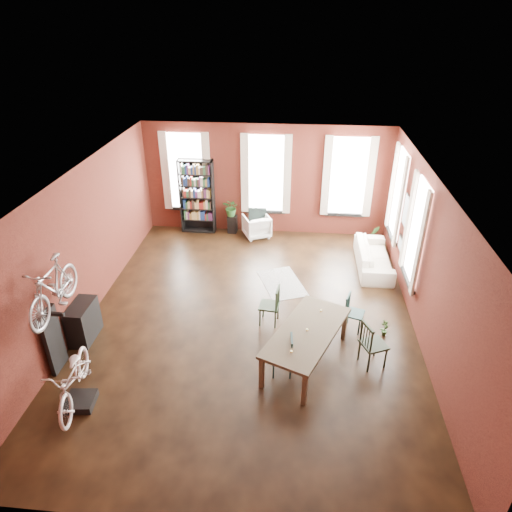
# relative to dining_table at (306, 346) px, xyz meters

# --- Properties ---
(room) EXTENTS (9.00, 9.04, 3.22)m
(room) POSITION_rel_dining_table_xyz_m (-0.96, 1.80, 1.77)
(room) COLOR black
(room) RESTS_ON ground
(dining_table) EXTENTS (1.76, 2.37, 0.73)m
(dining_table) POSITION_rel_dining_table_xyz_m (0.00, 0.00, 0.00)
(dining_table) COLOR #4D412E
(dining_table) RESTS_ON ground
(dining_chair_a) EXTENTS (0.40, 0.40, 0.82)m
(dining_chair_a) POSITION_rel_dining_table_xyz_m (-0.44, -0.35, 0.04)
(dining_chair_a) COLOR #173134
(dining_chair_a) RESTS_ON ground
(dining_chair_b) EXTENTS (0.45, 0.45, 0.88)m
(dining_chair_b) POSITION_rel_dining_table_xyz_m (-0.78, 1.15, 0.07)
(dining_chair_b) COLOR #1E2E1B
(dining_chair_b) RESTS_ON ground
(dining_chair_c) EXTENTS (0.57, 0.57, 0.94)m
(dining_chair_c) POSITION_rel_dining_table_xyz_m (1.25, 0.05, 0.10)
(dining_chair_c) COLOR black
(dining_chair_c) RESTS_ON ground
(dining_chair_d) EXTENTS (0.47, 0.47, 0.81)m
(dining_chair_d) POSITION_rel_dining_table_xyz_m (1.00, 1.09, 0.04)
(dining_chair_d) COLOR #16312F
(dining_chair_d) RESTS_ON ground
(bookshelf) EXTENTS (1.00, 0.32, 2.20)m
(bookshelf) POSITION_rel_dining_table_xyz_m (-3.20, 5.48, 0.73)
(bookshelf) COLOR black
(bookshelf) RESTS_ON ground
(white_armchair) EXTENTS (0.92, 0.89, 0.73)m
(white_armchair) POSITION_rel_dining_table_xyz_m (-1.44, 5.28, -0.00)
(white_armchair) COLOR white
(white_armchair) RESTS_ON ground
(cream_sofa) EXTENTS (0.61, 2.08, 0.81)m
(cream_sofa) POSITION_rel_dining_table_xyz_m (1.75, 3.78, 0.04)
(cream_sofa) COLOR beige
(cream_sofa) RESTS_ON ground
(striped_rug) EXTENTS (1.35, 1.66, 0.01)m
(striped_rug) POSITION_rel_dining_table_xyz_m (-0.57, 2.75, -0.36)
(striped_rug) COLOR black
(striped_rug) RESTS_ON ground
(bike_trainer) EXTENTS (0.52, 0.52, 0.14)m
(bike_trainer) POSITION_rel_dining_table_xyz_m (-3.82, -1.46, -0.30)
(bike_trainer) COLOR black
(bike_trainer) RESTS_ON ground
(bike_wall_rack) EXTENTS (0.16, 0.60, 1.30)m
(bike_wall_rack) POSITION_rel_dining_table_xyz_m (-4.60, -0.62, 0.28)
(bike_wall_rack) COLOR black
(bike_wall_rack) RESTS_ON ground
(console_table) EXTENTS (0.40, 0.80, 0.80)m
(console_table) POSITION_rel_dining_table_xyz_m (-4.48, 0.28, 0.03)
(console_table) COLOR black
(console_table) RESTS_ON ground
(plant_stand) EXTENTS (0.28, 0.28, 0.53)m
(plant_stand) POSITION_rel_dining_table_xyz_m (-2.19, 5.48, -0.10)
(plant_stand) COLOR black
(plant_stand) RESTS_ON ground
(plant_by_sofa) EXTENTS (0.41, 0.64, 0.27)m
(plant_by_sofa) POSITION_rel_dining_table_xyz_m (1.89, 5.06, -0.23)
(plant_by_sofa) COLOR #2A5823
(plant_by_sofa) RESTS_ON ground
(plant_small) EXTENTS (0.39, 0.40, 0.13)m
(plant_small) POSITION_rel_dining_table_xyz_m (1.62, 0.94, -0.30)
(plant_small) COLOR #2E5421
(plant_small) RESTS_ON ground
(bicycle_floor) EXTENTS (0.76, 0.99, 1.70)m
(bicycle_floor) POSITION_rel_dining_table_xyz_m (-3.84, -1.45, 0.62)
(bicycle_floor) COLOR silver
(bicycle_floor) RESTS_ON bike_trainer
(bicycle_hung) EXTENTS (0.47, 1.00, 1.66)m
(bicycle_hung) POSITION_rel_dining_table_xyz_m (-4.35, -0.62, 1.76)
(bicycle_hung) COLOR #A5A8AD
(bicycle_hung) RESTS_ON bike_wall_rack
(plant_on_stand) EXTENTS (0.65, 0.67, 0.41)m
(plant_on_stand) POSITION_rel_dining_table_xyz_m (-2.20, 5.49, 0.36)
(plant_on_stand) COLOR #265B24
(plant_on_stand) RESTS_ON plant_stand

